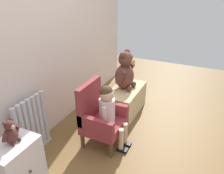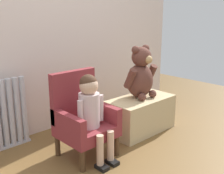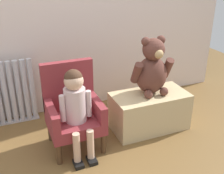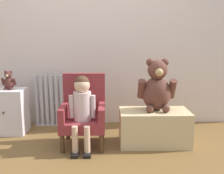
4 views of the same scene
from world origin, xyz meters
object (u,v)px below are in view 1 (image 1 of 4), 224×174
at_px(low_bench, 126,100).
at_px(large_teddy_bear, 125,72).
at_px(small_dresser, 17,167).
at_px(child_armchair, 100,116).
at_px(radiator, 33,126).
at_px(small_teddy_bear, 11,133).
at_px(child_figure, 109,108).

relative_size(low_bench, large_teddy_bear, 1.33).
distance_m(small_dresser, child_armchair, 0.93).
distance_m(radiator, small_dresser, 0.50).
bearing_deg(small_teddy_bear, child_figure, -26.88).
relative_size(child_armchair, low_bench, 1.02).
bearing_deg(small_dresser, low_bench, -12.04).
height_order(child_figure, large_teddy_bear, large_teddy_bear).
height_order(child_figure, small_teddy_bear, small_teddy_bear).
bearing_deg(low_bench, large_teddy_bear, 57.12).
relative_size(radiator, large_teddy_bear, 1.21).
relative_size(child_armchair, large_teddy_bear, 1.36).
bearing_deg(child_armchair, child_figure, -90.00).
bearing_deg(child_armchair, small_dresser, 160.24).
relative_size(radiator, small_teddy_bear, 2.98).
relative_size(child_armchair, small_teddy_bear, 3.36).
height_order(small_dresser, child_armchair, child_armchair).
bearing_deg(small_dresser, large_teddy_bear, -10.85).
bearing_deg(child_armchair, small_teddy_bear, 159.61).
height_order(radiator, low_bench, radiator).
bearing_deg(large_teddy_bear, radiator, 155.28).
xyz_separation_m(low_bench, small_teddy_bear, (-1.57, 0.34, 0.42)).
xyz_separation_m(child_figure, large_teddy_bear, (0.73, 0.12, 0.12)).
xyz_separation_m(large_teddy_bear, small_teddy_bear, (-1.59, 0.31, 0.02)).
distance_m(radiator, child_figure, 0.81).
bearing_deg(radiator, child_figure, -56.41).
relative_size(radiator, child_armchair, 0.89).
height_order(radiator, large_teddy_bear, large_teddy_bear).
height_order(radiator, child_figure, child_figure).
height_order(small_dresser, large_teddy_bear, large_teddy_bear).
bearing_deg(large_teddy_bear, child_armchair, -179.52).
relative_size(small_dresser, small_teddy_bear, 2.39).
bearing_deg(low_bench, small_teddy_bear, 167.70).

